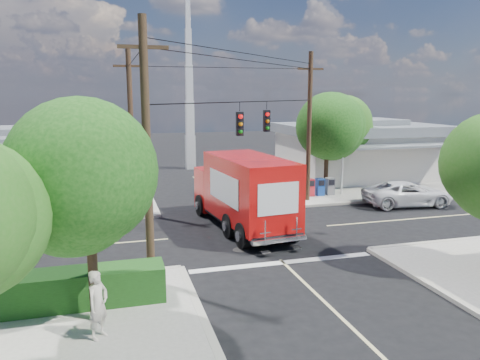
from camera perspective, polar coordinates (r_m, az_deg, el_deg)
name	(u,v)px	position (r m, az deg, el deg)	size (l,w,h in m)	color
ground	(251,232)	(22.63, 1.38, -6.37)	(120.00, 120.00, 0.00)	black
sidewalk_ne	(346,180)	(36.57, 12.75, -0.04)	(14.12, 14.12, 0.14)	#9B968C
sidewalk_nw	(39,197)	(32.56, -23.31, -1.91)	(14.12, 14.12, 0.14)	#9B968C
road_markings	(261,241)	(21.29, 2.55, -7.45)	(32.00, 32.00, 0.01)	beige
building_ne	(359,149)	(37.97, 14.27, 3.71)	(11.80, 10.20, 4.50)	silver
building_nw	(21,161)	(33.92, -25.10, 2.11)	(10.80, 10.20, 4.30)	beige
radio_tower	(190,105)	(41.30, -6.17, 9.10)	(0.80, 0.80, 17.00)	silver
tree_sw_front	(88,176)	(13.37, -18.09, 0.43)	(3.88, 3.78, 6.03)	#422D1C
tree_ne_front	(328,122)	(30.70, 10.69, 6.92)	(4.21, 4.14, 6.66)	#422D1C
tree_ne_back	(348,128)	(33.88, 12.97, 6.16)	(3.77, 3.66, 5.82)	#422D1C
palm_nw_front	(88,121)	(28.28, -18.07, 6.87)	(3.01, 3.08, 5.59)	#422D1C
palm_nw_back	(54,126)	(29.94, -21.77, 6.10)	(3.01, 3.08, 5.19)	#422D1C
utility_poles	(211,133)	(22.90, -3.57, 5.73)	(12.00, 10.68, 9.00)	#473321
picket_fence	(70,279)	(16.27, -20.00, -11.32)	(5.94, 0.06, 1.00)	silver
hedge_sw	(61,290)	(15.54, -20.96, -12.38)	(6.20, 1.20, 1.10)	#194014
vending_boxes	(320,187)	(30.40, 9.70, -0.83)	(1.90, 0.50, 1.10)	red
delivery_truck	(243,192)	(22.81, 0.40, -1.45)	(3.50, 8.62, 3.64)	black
parked_car	(408,194)	(29.49, 19.77, -1.58)	(2.40, 5.20, 1.45)	silver
pedestrian	(98,305)	(13.27, -16.92, -14.33)	(0.68, 0.45, 1.87)	beige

